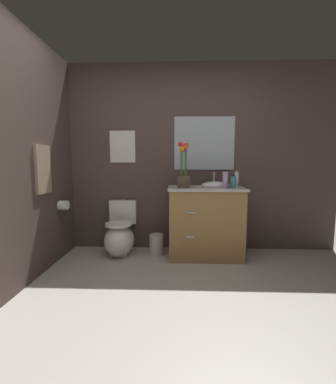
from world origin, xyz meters
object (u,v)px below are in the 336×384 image
Objects in this scene: vanity_cabinet at (206,221)px; soap_bottle at (236,180)px; wall_poster at (123,147)px; toilet_paper_roll at (63,205)px; lotion_bottle at (233,182)px; wall_mirror at (204,143)px; toilet at (120,236)px; flower_vase at (184,172)px; trash_bin at (157,244)px; hanging_towel at (43,169)px; hand_wash_bottle at (225,180)px.

soap_bottle is at bearing 2.75° from vanity_cabinet.
toilet_paper_roll is at bearing -144.10° from wall_poster.
lotion_bottle is 0.21× the size of wall_mirror.
toilet is at bearing -166.35° from wall_mirror.
wall_poster is at bearing 154.50° from flower_vase.
trash_bin is (-0.94, 0.14, -0.83)m from lotion_bottle.
wall_poster reaches higher than trash_bin.
vanity_cabinet is (1.10, -0.03, 0.21)m from toilet.
wall_mirror is (1.10, 0.27, 1.21)m from toilet.
vanity_cabinet is at bearing -177.25° from soap_bottle.
soap_bottle is at bearing -0.14° from trash_bin.
flower_vase is at bearing -18.95° from trash_bin.
trash_bin is 2.47× the size of toilet_paper_roll.
toilet is 1.33× the size of hanging_towel.
toilet is 0.86× the size of wall_mirror.
wall_mirror is at bearing 0.00° from wall_poster.
flower_vase reaches higher than lotion_bottle.
wall_mirror is 1.96m from toilet_paper_roll.
wall_poster is 1.10m from wall_mirror.
toilet_paper_roll is at bearing -162.97° from toilet.
soap_bottle is 0.48× the size of wall_poster.
wall_mirror is (1.10, 0.00, 0.04)m from wall_poster.
vanity_cabinet is 0.61m from lotion_bottle.
flower_vase is at bearing 172.11° from hand_wash_bottle.
lotion_bottle is at bearing -2.20° from flower_vase.
toilet_paper_roll is (-1.12, -0.19, 0.54)m from trash_bin.
hanging_towel is (-1.17, -0.51, 0.99)m from trash_bin.
trash_bin is (0.48, -0.01, -0.11)m from toilet.
flower_vase reaches higher than trash_bin.
lotion_bottle is 0.61× the size of trash_bin.
flower_vase reaches higher than vanity_cabinet.
hanging_towel is 4.73× the size of toilet_paper_roll.
toilet is 2.54× the size of trash_bin.
wall_poster is 3.87× the size of toilet_paper_roll.
vanity_cabinet reaches higher than toilet_paper_roll.
wall_poster is (-0.48, 0.27, 1.27)m from trash_bin.
soap_bottle reaches higher than trash_bin.
vanity_cabinet is 2.52× the size of wall_poster.
lotion_bottle is 1.51× the size of toilet_paper_roll.
vanity_cabinet is 0.69m from flower_vase.
hanging_towel is at bearing -170.69° from hand_wash_bottle.
wall_poster is at bearing 165.09° from vanity_cabinet.
hanging_towel is at bearing -156.34° from wall_mirror.
wall_poster is at bearing 90.00° from toilet.
hand_wash_bottle is at bearing -8.33° from toilet.
toilet is 4.15× the size of lotion_bottle.
hand_wash_bottle is (0.20, -0.17, 0.54)m from vanity_cabinet.
flower_vase is 1.52m from toilet_paper_roll.
trash_bin is 0.52× the size of hanging_towel.
trash_bin is at bearing 9.66° from toilet_paper_roll.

